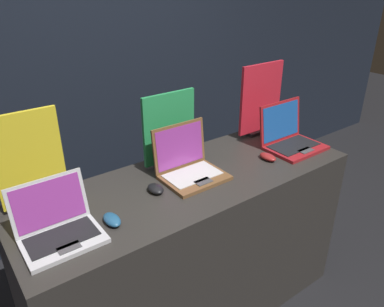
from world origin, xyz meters
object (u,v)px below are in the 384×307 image
Objects in this scene: laptop_middle at (189,165)px; promo_stand_back at (261,101)px; laptop_front at (58,226)px; mouse_middle at (156,189)px; laptop_back at (290,137)px; mouse_front at (112,220)px; promo_stand_middle at (169,131)px; mouse_back at (268,157)px; promo_stand_front at (30,163)px.

promo_stand_back is at bearing 14.87° from laptop_middle.
laptop_front reaches higher than mouse_middle.
laptop_middle is at bearing 174.13° from laptop_back.
promo_stand_back reaches higher than laptop_back.
laptop_middle reaches higher than mouse_front.
mouse_front is 0.35× the size of laptop_middle.
laptop_front is at bearing -172.08° from laptop_middle.
laptop_middle reaches higher than laptop_front.
mouse_middle is (0.52, 0.06, -0.04)m from laptop_front.
mouse_front is 1.28m from laptop_back.
mouse_back is (0.49, -0.31, -0.18)m from promo_stand_middle.
laptop_back is at bearing 1.10° from laptop_front.
mouse_front is 1.01× the size of mouse_back.
mouse_back is (1.25, -0.33, -0.21)m from promo_stand_front.
promo_stand_front is 1.53m from laptop_back.
mouse_middle is 0.30× the size of laptop_back.
mouse_middle is (0.29, 0.11, 0.00)m from mouse_front.
mouse_back is at bearing -14.56° from laptop_middle.
laptop_middle is 2.87× the size of mouse_back.
laptop_back is (0.98, -0.04, 0.05)m from mouse_middle.
mouse_front is at bearing -159.54° from mouse_middle.
promo_stand_back reaches higher than laptop_front.
promo_stand_front is 1.11× the size of promo_stand_middle.
laptop_back is at bearing -10.43° from promo_stand_front.
promo_stand_middle is at bearing 90.00° from laptop_middle.
promo_stand_middle reaches higher than laptop_front.
promo_stand_back is (1.50, -0.00, 0.01)m from promo_stand_front.
laptop_middle and laptop_back have the same top height.
promo_stand_middle is at bearing 20.98° from laptop_front.
laptop_front is 0.52m from mouse_middle.
laptop_middle is at bearing 7.92° from laptop_front.
mouse_front is 1.11× the size of mouse_middle.
mouse_middle is 1.03m from promo_stand_back.
laptop_back is at bearing -90.00° from promo_stand_back.
laptop_back is 0.32m from promo_stand_back.
promo_stand_back is (0.25, 0.32, 0.21)m from mouse_back.
promo_stand_back is (1.50, 0.30, 0.18)m from laptop_front.
laptop_front is at bearing -178.90° from laptop_back.
promo_stand_middle reaches higher than mouse_back.
promo_stand_back reaches higher than mouse_middle.
mouse_front is at bearing -57.54° from promo_stand_front.
laptop_front reaches higher than mouse_front.
promo_stand_front reaches higher than mouse_back.
laptop_front reaches higher than mouse_back.
mouse_middle and mouse_back have the same top height.
laptop_middle reaches higher than mouse_middle.
promo_stand_front is at bearing 155.16° from mouse_middle.
mouse_middle is at bearing 7.13° from laptop_front.
laptop_front is 2.77× the size of mouse_back.
promo_stand_middle is (0.75, 0.29, 0.15)m from laptop_front.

